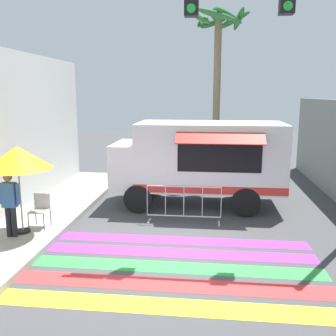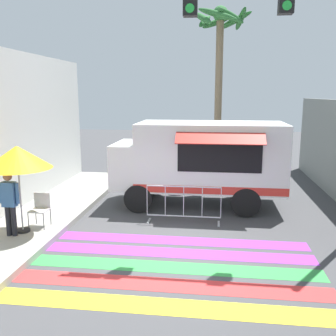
% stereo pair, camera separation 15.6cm
% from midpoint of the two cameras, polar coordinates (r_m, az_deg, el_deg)
% --- Properties ---
extents(ground_plane, '(60.00, 60.00, 0.00)m').
position_cam_midpoint_polar(ground_plane, '(9.04, 0.98, -12.86)').
color(ground_plane, '#424244').
extents(crosswalk_painted, '(6.40, 3.60, 0.01)m').
position_cam_midpoint_polar(crosswalk_painted, '(8.37, 0.49, -14.90)').
color(crosswalk_painted, yellow).
rests_on(crosswalk_painted, ground_plane).
extents(food_truck, '(5.54, 2.76, 2.78)m').
position_cam_midpoint_polar(food_truck, '(12.40, 4.05, 1.58)').
color(food_truck, white).
rests_on(food_truck, ground_plane).
extents(traffic_signal_pole, '(4.83, 0.29, 6.73)m').
position_cam_midpoint_polar(traffic_signal_pole, '(9.20, 17.66, 18.03)').
color(traffic_signal_pole, '#515456').
rests_on(traffic_signal_pole, ground_plane).
extents(patio_umbrella, '(1.71, 1.71, 2.26)m').
position_cam_midpoint_polar(patio_umbrella, '(10.08, -22.38, 1.44)').
color(patio_umbrella, black).
rests_on(patio_umbrella, sidewalk_left).
extents(folding_chair, '(0.45, 0.45, 0.90)m').
position_cam_midpoint_polar(folding_chair, '(10.69, -19.25, -5.63)').
color(folding_chair, '#4C4C51').
rests_on(folding_chair, sidewalk_left).
extents(vendor_person, '(0.53, 0.22, 1.64)m').
position_cam_midpoint_polar(vendor_person, '(10.11, -23.40, -4.61)').
color(vendor_person, black).
rests_on(vendor_person, sidewalk_left).
extents(barricade_front, '(2.16, 0.44, 1.10)m').
position_cam_midpoint_polar(barricade_front, '(10.86, 2.01, -5.58)').
color(barricade_front, '#B7BABF').
rests_on(barricade_front, ground_plane).
extents(palm_tree, '(2.47, 2.43, 7.08)m').
position_cam_midpoint_polar(palm_tree, '(15.80, 7.38, 16.86)').
color(palm_tree, '#7A664C').
rests_on(palm_tree, ground_plane).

